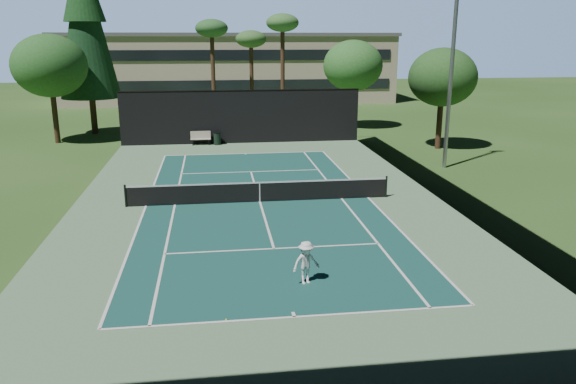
{
  "coord_description": "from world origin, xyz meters",
  "views": [
    {
      "loc": [
        -2.13,
        -26.42,
        7.85
      ],
      "look_at": [
        1.0,
        -3.0,
        1.3
      ],
      "focal_mm": 35.0,
      "sensor_mm": 36.0,
      "label": 1
    }
  ],
  "objects_px": {
    "tennis_ball_a": "(226,320)",
    "trash_bin": "(217,139)",
    "tennis_ball_b": "(240,189)",
    "tennis_net": "(260,191)",
    "tennis_ball_d": "(148,181)",
    "park_bench": "(201,138)",
    "player": "(306,263)",
    "tennis_ball_c": "(253,193)"
  },
  "relations": [
    {
      "from": "trash_bin",
      "to": "tennis_net",
      "type": "bearing_deg",
      "value": -83.06
    },
    {
      "from": "tennis_net",
      "to": "park_bench",
      "type": "bearing_deg",
      "value": 101.23
    },
    {
      "from": "park_bench",
      "to": "trash_bin",
      "type": "xyz_separation_m",
      "value": [
        1.23,
        -0.18,
        -0.07
      ]
    },
    {
      "from": "tennis_ball_a",
      "to": "park_bench",
      "type": "xyz_separation_m",
      "value": [
        -1.15,
        27.53,
        0.52
      ]
    },
    {
      "from": "tennis_ball_a",
      "to": "trash_bin",
      "type": "height_order",
      "value": "trash_bin"
    },
    {
      "from": "tennis_ball_c",
      "to": "park_bench",
      "type": "bearing_deg",
      "value": 101.57
    },
    {
      "from": "tennis_ball_d",
      "to": "park_bench",
      "type": "distance_m",
      "value": 11.17
    },
    {
      "from": "player",
      "to": "tennis_ball_a",
      "type": "height_order",
      "value": "player"
    },
    {
      "from": "tennis_ball_a",
      "to": "park_bench",
      "type": "relative_size",
      "value": 0.04
    },
    {
      "from": "player",
      "to": "park_bench",
      "type": "xyz_separation_m",
      "value": [
        -3.84,
        25.32,
        -0.18
      ]
    },
    {
      "from": "tennis_net",
      "to": "tennis_ball_d",
      "type": "distance_m",
      "value": 7.7
    },
    {
      "from": "tennis_ball_c",
      "to": "trash_bin",
      "type": "xyz_separation_m",
      "value": [
        -1.65,
        13.9,
        0.44
      ]
    },
    {
      "from": "player",
      "to": "tennis_ball_b",
      "type": "xyz_separation_m",
      "value": [
        -1.57,
        12.03,
        -0.69
      ]
    },
    {
      "from": "tennis_ball_d",
      "to": "park_bench",
      "type": "bearing_deg",
      "value": 75.52
    },
    {
      "from": "tennis_ball_b",
      "to": "tennis_ball_c",
      "type": "height_order",
      "value": "tennis_ball_b"
    },
    {
      "from": "player",
      "to": "tennis_ball_c",
      "type": "distance_m",
      "value": 11.3
    },
    {
      "from": "tennis_ball_d",
      "to": "tennis_ball_b",
      "type": "bearing_deg",
      "value": -26.19
    },
    {
      "from": "tennis_net",
      "to": "tennis_ball_a",
      "type": "distance_m",
      "value": 11.99
    },
    {
      "from": "tennis_ball_c",
      "to": "player",
      "type": "bearing_deg",
      "value": -85.15
    },
    {
      "from": "tennis_ball_b",
      "to": "tennis_ball_c",
      "type": "distance_m",
      "value": 1.0
    },
    {
      "from": "tennis_net",
      "to": "tennis_ball_d",
      "type": "height_order",
      "value": "tennis_net"
    },
    {
      "from": "tennis_ball_d",
      "to": "park_bench",
      "type": "xyz_separation_m",
      "value": [
        2.79,
        10.8,
        0.51
      ]
    },
    {
      "from": "tennis_ball_d",
      "to": "tennis_ball_c",
      "type": "bearing_deg",
      "value": -30.0
    },
    {
      "from": "player",
      "to": "tennis_ball_d",
      "type": "xyz_separation_m",
      "value": [
        -6.63,
        14.52,
        -0.69
      ]
    },
    {
      "from": "park_bench",
      "to": "trash_bin",
      "type": "relative_size",
      "value": 1.59
    },
    {
      "from": "player",
      "to": "tennis_ball_a",
      "type": "distance_m",
      "value": 3.54
    },
    {
      "from": "tennis_ball_b",
      "to": "trash_bin",
      "type": "height_order",
      "value": "trash_bin"
    },
    {
      "from": "tennis_ball_d",
      "to": "tennis_ball_a",
      "type": "bearing_deg",
      "value": -76.73
    },
    {
      "from": "tennis_net",
      "to": "trash_bin",
      "type": "relative_size",
      "value": 13.65
    },
    {
      "from": "tennis_ball_d",
      "to": "tennis_net",
      "type": "bearing_deg",
      "value": -39.73
    },
    {
      "from": "tennis_ball_b",
      "to": "tennis_ball_c",
      "type": "bearing_deg",
      "value": -52.03
    },
    {
      "from": "player",
      "to": "tennis_ball_d",
      "type": "bearing_deg",
      "value": 98.24
    },
    {
      "from": "tennis_ball_b",
      "to": "park_bench",
      "type": "xyz_separation_m",
      "value": [
        -2.27,
        13.29,
        0.51
      ]
    },
    {
      "from": "tennis_net",
      "to": "tennis_ball_b",
      "type": "height_order",
      "value": "tennis_net"
    },
    {
      "from": "tennis_ball_a",
      "to": "tennis_ball_d",
      "type": "distance_m",
      "value": 17.18
    },
    {
      "from": "tennis_ball_c",
      "to": "trash_bin",
      "type": "relative_size",
      "value": 0.08
    },
    {
      "from": "tennis_net",
      "to": "tennis_ball_b",
      "type": "xyz_separation_m",
      "value": [
        -0.85,
        2.42,
        -0.52
      ]
    },
    {
      "from": "park_bench",
      "to": "tennis_net",
      "type": "bearing_deg",
      "value": -78.77
    },
    {
      "from": "tennis_net",
      "to": "tennis_ball_c",
      "type": "xyz_separation_m",
      "value": [
        -0.24,
        1.64,
        -0.52
      ]
    },
    {
      "from": "tennis_net",
      "to": "tennis_ball_a",
      "type": "relative_size",
      "value": 210.23
    },
    {
      "from": "tennis_ball_a",
      "to": "tennis_ball_c",
      "type": "bearing_deg",
      "value": 82.68
    },
    {
      "from": "tennis_net",
      "to": "tennis_ball_d",
      "type": "xyz_separation_m",
      "value": [
        -5.91,
        4.91,
        -0.52
      ]
    }
  ]
}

